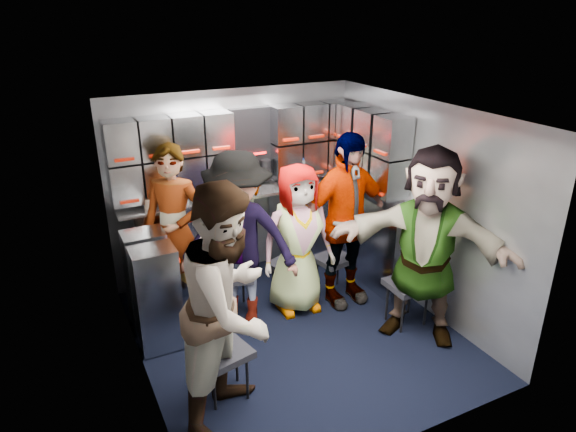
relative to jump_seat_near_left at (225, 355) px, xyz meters
name	(u,v)px	position (x,y,z in m)	size (l,w,h in m)	color
floor	(296,333)	(0.88, 0.50, -0.38)	(3.00, 3.00, 0.00)	black
wall_back	(235,184)	(0.88, 2.00, 0.67)	(2.80, 0.04, 2.10)	gray
wall_left	(134,266)	(-0.52, 0.50, 0.67)	(0.04, 3.00, 2.10)	gray
wall_right	(422,207)	(2.28, 0.50, 0.67)	(0.04, 3.00, 2.10)	gray
ceiling	(297,114)	(0.88, 0.50, 1.72)	(2.80, 3.00, 0.02)	silver
cart_bank_back	(244,236)	(0.88, 1.79, 0.11)	(2.68, 0.38, 0.99)	#A0A6B0
cart_bank_left	(152,290)	(-0.31, 1.06, 0.11)	(0.38, 0.76, 0.99)	#A0A6B0
counter	(242,192)	(0.88, 1.79, 0.63)	(2.68, 0.42, 0.03)	#B7BABF
locker_bank_back	(239,149)	(0.88, 1.85, 1.11)	(2.68, 0.28, 0.82)	#A0A6B0
locker_bank_right	(371,149)	(2.13, 1.20, 1.11)	(0.28, 1.00, 0.82)	#A0A6B0
right_cabinet	(371,238)	(2.13, 1.10, 0.12)	(0.28, 1.20, 1.00)	#A0A6B0
coffee_niche	(252,147)	(1.06, 1.91, 1.09)	(0.46, 0.16, 0.84)	black
red_latch_strip	(250,210)	(0.88, 1.59, 0.50)	(2.60, 0.02, 0.03)	#B81704
jump_seat_near_left	(225,355)	(0.00, 0.00, 0.00)	(0.44, 0.42, 0.44)	black
jump_seat_mid_left	(234,277)	(0.50, 1.12, 0.01)	(0.47, 0.46, 0.45)	black
jump_seat_center	(289,266)	(1.10, 1.09, 0.00)	(0.48, 0.47, 0.44)	black
jump_seat_mid_right	(334,261)	(1.59, 1.01, -0.01)	(0.41, 0.40, 0.42)	black
jump_seat_near_right	(408,287)	(1.93, 0.18, 0.01)	(0.39, 0.37, 0.45)	black
attendant_standing	(175,231)	(0.03, 1.43, 0.48)	(0.63, 0.41, 1.73)	black
attendant_arc_a	(230,307)	(0.00, -0.18, 0.54)	(0.90, 0.70, 1.86)	black
attendant_arc_b	(239,241)	(0.50, 0.94, 0.48)	(1.12, 0.64, 1.73)	black
attendant_arc_c	(297,239)	(1.10, 0.91, 0.38)	(0.75, 0.49, 1.54)	black
attendant_arc_d	(345,221)	(1.59, 0.83, 0.52)	(1.06, 0.44, 1.81)	black
attendant_arc_e	(426,246)	(1.93, 0.00, 0.53)	(1.69, 0.54, 1.83)	black
bottle_left	(185,191)	(0.24, 1.74, 0.76)	(0.06, 0.06, 0.24)	white
bottle_mid	(176,191)	(0.15, 1.74, 0.78)	(0.06, 0.06, 0.27)	white
bottle_right	(303,171)	(1.60, 1.74, 0.78)	(0.06, 0.06, 0.27)	white
cup_left	(148,204)	(-0.15, 1.73, 0.69)	(0.08, 0.08, 0.09)	tan
cup_right	(299,180)	(1.54, 1.73, 0.69)	(0.07, 0.07, 0.10)	tan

